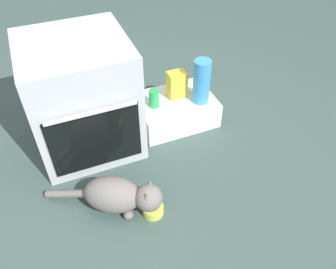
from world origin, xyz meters
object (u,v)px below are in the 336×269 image
oven (82,97)px  pantry_cabinet (175,110)px  snack_bag (177,84)px  food_bowl (153,209)px  soda_can (154,99)px  cat (119,195)px  water_bottle (202,82)px

oven → pantry_cabinet: size_ratio=1.36×
oven → snack_bag: bearing=1.9°
food_bowl → soda_can: 0.73m
pantry_cabinet → cat: (-0.56, -0.57, 0.02)m
food_bowl → cat: (-0.15, 0.09, 0.08)m
food_bowl → soda_can: soda_can is taller
pantry_cabinet → soda_can: (-0.16, -0.01, 0.15)m
soda_can → food_bowl: bearing=-111.5°
pantry_cabinet → snack_bag: 0.18m
pantry_cabinet → food_bowl: (-0.41, -0.66, -0.06)m
cat → water_bottle: size_ratio=1.93×
oven → water_bottle: (0.74, -0.09, -0.02)m
soda_can → water_bottle: bearing=-11.4°
oven → soda_can: bearing=-3.7°
soda_can → cat: bearing=-126.1°
oven → cat: (0.03, -0.59, -0.24)m
pantry_cabinet → water_bottle: (0.15, -0.07, 0.24)m
soda_can → water_bottle: size_ratio=0.40×
cat → soda_can: 0.70m
cat → food_bowl: bearing=-0.0°
oven → water_bottle: oven is taller
pantry_cabinet → soda_can: 0.22m
cat → soda_can: bearing=85.8°
cat → snack_bag: (0.59, 0.61, 0.15)m
oven → cat: bearing=-87.0°
soda_can → snack_bag: size_ratio=0.67×
oven → food_bowl: oven is taller
oven → cat: oven is taller
food_bowl → cat: bearing=148.2°
pantry_cabinet → food_bowl: 0.78m
oven → food_bowl: (0.18, -0.68, -0.32)m
pantry_cabinet → snack_bag: snack_bag is taller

